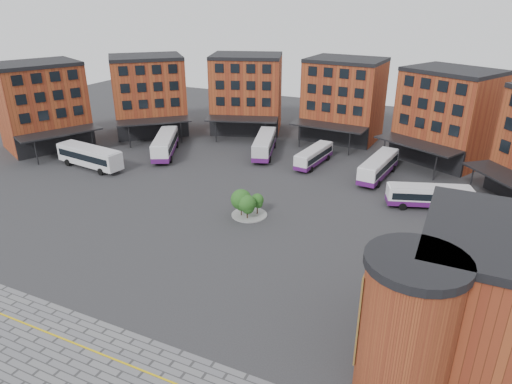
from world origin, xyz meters
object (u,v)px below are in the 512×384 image
at_px(tree_island, 246,203).
at_px(bus_f, 429,196).
at_px(bus_c, 264,144).
at_px(bus_e, 378,167).
at_px(bus_a, 89,156).
at_px(bus_d, 314,156).
at_px(bus_b, 165,144).

xyz_separation_m(tree_island, bus_f, (19.76, 12.28, -0.31)).
height_order(bus_c, bus_e, bus_c).
bearing_deg(bus_a, bus_d, -55.72).
bearing_deg(bus_f, bus_c, -129.51).
height_order(tree_island, bus_a, tree_island).
bearing_deg(bus_f, bus_d, -135.19).
xyz_separation_m(bus_b, bus_d, (24.17, 5.94, -0.38)).
height_order(tree_island, bus_b, tree_island).
xyz_separation_m(bus_a, bus_e, (41.45, 14.84, -0.28)).
distance_m(bus_d, bus_f, 20.24).
height_order(bus_a, bus_f, bus_a).
xyz_separation_m(bus_d, bus_e, (10.35, -1.26, 0.23)).
height_order(tree_island, bus_f, tree_island).
height_order(tree_island, bus_c, tree_island).
distance_m(bus_c, bus_e, 19.64).
distance_m(bus_b, bus_f, 42.46).
height_order(bus_e, bus_f, bus_e).
bearing_deg(bus_e, bus_b, -165.54).
height_order(bus_b, bus_e, bus_b).
height_order(bus_b, bus_d, bus_b).
distance_m(bus_a, bus_f, 49.83).
height_order(bus_a, bus_d, bus_a).
relative_size(bus_c, bus_e, 1.05).
xyz_separation_m(tree_island, bus_e, (11.91, 19.88, -0.17)).
distance_m(tree_island, bus_b, 27.23).
bearing_deg(bus_f, bus_a, -100.88).
height_order(tree_island, bus_e, tree_island).
bearing_deg(bus_f, bus_e, -153.30).
distance_m(bus_b, bus_c, 16.66).
relative_size(tree_island, bus_b, 0.36).
bearing_deg(bus_f, tree_island, -77.38).
distance_m(tree_island, bus_d, 21.19).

